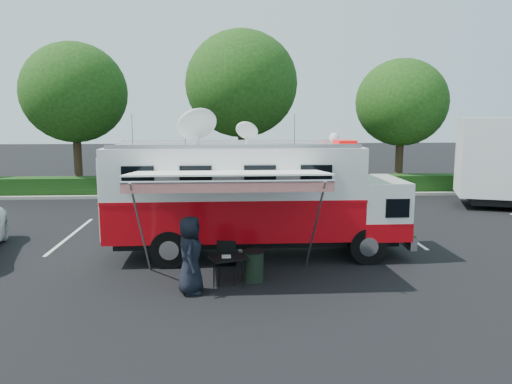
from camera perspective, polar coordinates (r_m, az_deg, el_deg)
ground_plane at (r=15.49m, az=0.12°, el=-7.25°), size 120.00×120.00×0.00m
back_border at (r=27.84m, az=0.74°, el=10.32°), size 60.00×6.14×8.87m
stall_lines at (r=18.37m, az=-2.06°, el=-4.66°), size 24.12×5.50×0.01m
command_truck at (r=15.08m, az=-0.18°, el=-0.50°), size 8.98×2.47×4.31m
awning at (r=12.38m, az=-3.18°, el=1.77°), size 4.90×2.54×2.96m
person at (r=12.48m, az=-7.42°, el=-11.36°), size 0.61×0.93×1.90m
folding_table at (r=12.66m, az=-3.19°, el=-7.63°), size 1.04×0.88×0.76m
folding_chair at (r=13.01m, az=-3.40°, el=-7.55°), size 0.56×0.59×1.06m
trash_bin at (r=13.08m, az=-0.26°, el=-8.42°), size 0.55×0.55×0.82m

